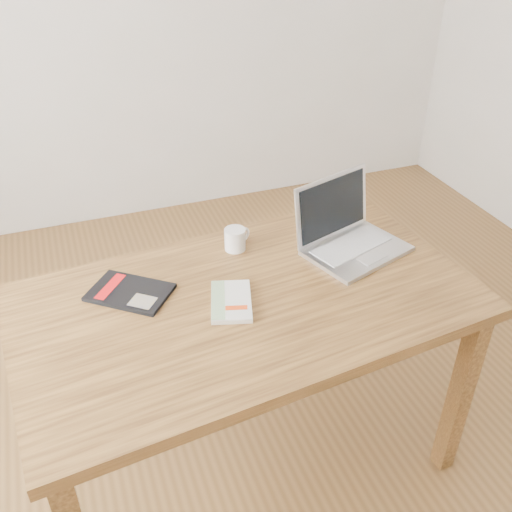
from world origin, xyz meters
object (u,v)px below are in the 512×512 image
object	(u,v)px
laptop	(348,234)
coffee_mug	(236,239)
white_guidebook	(231,301)
desk	(248,320)
black_guidebook	(130,292)

from	to	relation	value
laptop	coffee_mug	bearing A→B (deg)	143.18
white_guidebook	desk	bearing A→B (deg)	29.37
desk	coffee_mug	world-z (taller)	coffee_mug
white_guidebook	black_guidebook	xyz separation A→B (m)	(-0.27, 0.15, -0.00)
coffee_mug	desk	bearing A→B (deg)	-127.33
black_guidebook	laptop	distance (m)	0.75
white_guidebook	coffee_mug	distance (m)	0.31
black_guidebook	laptop	world-z (taller)	laptop
coffee_mug	black_guidebook	bearing A→B (deg)	172.88
desk	coffee_mug	distance (m)	0.30
black_guidebook	coffee_mug	bearing A→B (deg)	-32.12
desk	white_guidebook	xyz separation A→B (m)	(-0.06, -0.01, 0.10)
desk	white_guidebook	distance (m)	0.11
laptop	white_guidebook	bearing A→B (deg)	-179.33
desk	white_guidebook	bearing A→B (deg)	-173.10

